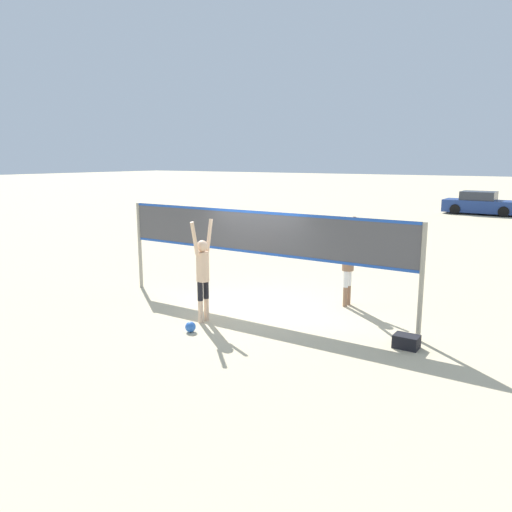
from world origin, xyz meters
TOP-DOWN VIEW (x-y plane):
  - ground_plane at (0.00, 0.00)m, footprint 200.00×200.00m
  - volleyball_net at (0.00, 0.00)m, footprint 7.66×0.10m
  - player_spiker at (-0.47, -1.38)m, footprint 0.28×0.72m
  - player_blocker at (1.68, 1.45)m, footprint 0.28×0.70m
  - volleyball at (-0.27, -2.06)m, footprint 0.22×0.22m
  - gear_bag at (3.71, -0.52)m, footprint 0.46×0.33m
  - parked_car_near at (0.89, 24.98)m, footprint 4.56×2.04m

SIDE VIEW (x-z plane):
  - ground_plane at x=0.00m, z-range 0.00..0.00m
  - volleyball at x=-0.27m, z-range 0.00..0.22m
  - gear_bag at x=3.71m, z-range 0.00..0.25m
  - parked_car_near at x=0.89m, z-range -0.07..1.38m
  - player_blocker at x=1.68m, z-range 0.06..2.20m
  - player_spiker at x=-0.47m, z-range 0.07..2.30m
  - volleyball_net at x=0.00m, z-range 0.54..2.87m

